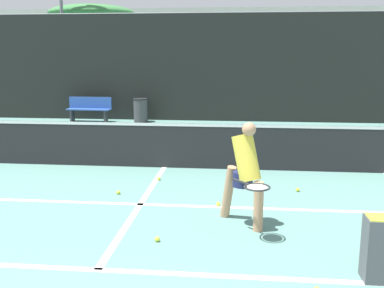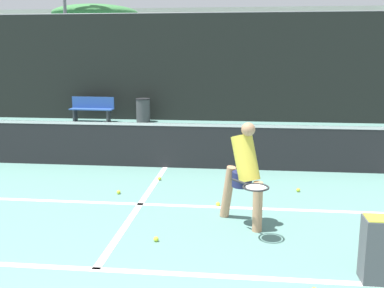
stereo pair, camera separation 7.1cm
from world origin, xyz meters
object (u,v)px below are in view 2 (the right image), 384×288
Objects in this scene: courtside_bench at (92,108)px; player_practicing at (244,170)px; trash_bin at (143,110)px; parked_car at (285,98)px; ball_hopper at (376,248)px.

player_practicing is at bearing -57.63° from courtside_bench.
parked_car is (5.09, 2.52, 0.24)m from trash_bin.
parked_car is (6.89, 2.63, 0.19)m from courtside_bench.
parked_car is (0.21, 13.27, 0.28)m from ball_hopper.
ball_hopper is 13.27m from parked_car.
ball_hopper is 12.56m from courtside_bench.
player_practicing is 11.95m from parked_car.
player_practicing is 9.97m from trash_bin.
parked_car reaches higher than courtside_bench.
parked_car reaches higher than ball_hopper.
courtside_bench is at bearing -176.39° from trash_bin.
courtside_bench is (-6.68, 10.64, 0.09)m from ball_hopper.
player_practicing reaches higher than ball_hopper.
courtside_bench is 7.38m from parked_car.
player_practicing is at bearing 134.03° from ball_hopper.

